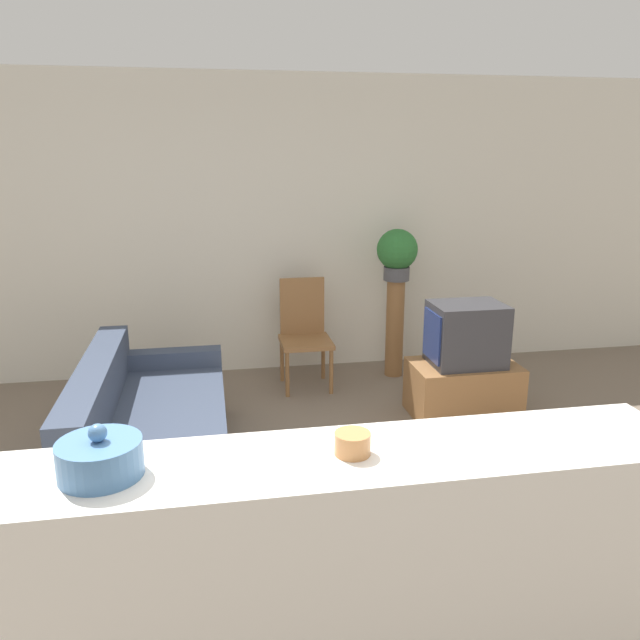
# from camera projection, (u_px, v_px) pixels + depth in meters

# --- Properties ---
(ground_plane) EXTENTS (14.00, 14.00, 0.00)m
(ground_plane) POSITION_uv_depth(u_px,v_px,m) (308.00, 622.00, 2.79)
(ground_plane) COLOR #756656
(wall_back) EXTENTS (9.00, 0.06, 2.70)m
(wall_back) POSITION_uv_depth(u_px,v_px,m) (248.00, 228.00, 5.69)
(wall_back) COLOR silver
(wall_back) RESTS_ON ground_plane
(couch) EXTENTS (0.89, 1.83, 0.75)m
(couch) POSITION_uv_depth(u_px,v_px,m) (150.00, 433.00, 4.03)
(couch) COLOR #384256
(couch) RESTS_ON ground_plane
(tv_stand) EXTENTS (0.82, 0.52, 0.43)m
(tv_stand) POSITION_uv_depth(u_px,v_px,m) (463.00, 389.00, 4.92)
(tv_stand) COLOR olive
(tv_stand) RESTS_ON ground_plane
(television) EXTENTS (0.56, 0.42, 0.48)m
(television) POSITION_uv_depth(u_px,v_px,m) (466.00, 334.00, 4.80)
(television) COLOR #333338
(television) RESTS_ON tv_stand
(wooden_chair) EXTENTS (0.44, 0.44, 0.95)m
(wooden_chair) POSITION_uv_depth(u_px,v_px,m) (304.00, 329.00, 5.50)
(wooden_chair) COLOR olive
(wooden_chair) RESTS_ON ground_plane
(plant_stand) EXTENTS (0.16, 0.16, 0.91)m
(plant_stand) POSITION_uv_depth(u_px,v_px,m) (395.00, 328.00, 5.74)
(plant_stand) COLOR olive
(plant_stand) RESTS_ON ground_plane
(potted_plant) EXTENTS (0.37, 0.37, 0.46)m
(potted_plant) POSITION_uv_depth(u_px,v_px,m) (397.00, 252.00, 5.55)
(potted_plant) COLOR #4C4C51
(potted_plant) RESTS_ON plant_stand
(foreground_counter) EXTENTS (2.44, 0.44, 1.08)m
(foreground_counter) POSITION_uv_depth(u_px,v_px,m) (331.00, 597.00, 2.16)
(foreground_counter) COLOR white
(foreground_counter) RESTS_ON ground_plane
(decorative_bowl) EXTENTS (0.26, 0.26, 0.17)m
(decorative_bowl) POSITION_uv_depth(u_px,v_px,m) (100.00, 458.00, 1.88)
(decorative_bowl) COLOR #4C7AAD
(decorative_bowl) RESTS_ON foreground_counter
(candle_jar) EXTENTS (0.12, 0.12, 0.07)m
(candle_jar) POSITION_uv_depth(u_px,v_px,m) (352.00, 443.00, 2.02)
(candle_jar) COLOR #C6844C
(candle_jar) RESTS_ON foreground_counter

